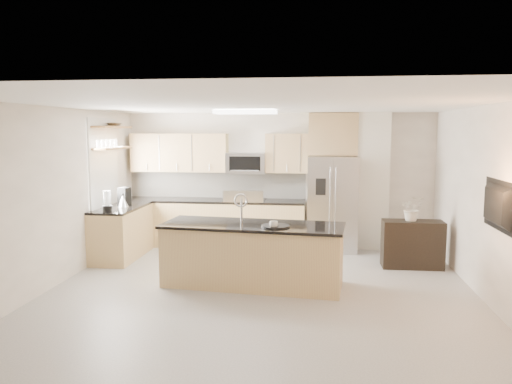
# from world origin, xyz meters

# --- Properties ---
(floor) EXTENTS (6.50, 6.50, 0.00)m
(floor) POSITION_xyz_m (0.00, 0.00, 0.00)
(floor) COLOR #AEAAA6
(floor) RESTS_ON ground
(ceiling) EXTENTS (6.00, 6.50, 0.02)m
(ceiling) POSITION_xyz_m (0.00, 0.00, 2.60)
(ceiling) COLOR white
(ceiling) RESTS_ON wall_back
(wall_back) EXTENTS (6.00, 0.02, 2.60)m
(wall_back) POSITION_xyz_m (0.00, 3.25, 1.30)
(wall_back) COLOR white
(wall_back) RESTS_ON floor
(wall_front) EXTENTS (6.00, 0.02, 2.60)m
(wall_front) POSITION_xyz_m (0.00, -3.25, 1.30)
(wall_front) COLOR white
(wall_front) RESTS_ON floor
(wall_left) EXTENTS (0.02, 6.50, 2.60)m
(wall_left) POSITION_xyz_m (-3.00, 0.00, 1.30)
(wall_left) COLOR white
(wall_left) RESTS_ON floor
(wall_right) EXTENTS (0.02, 6.50, 2.60)m
(wall_right) POSITION_xyz_m (3.00, 0.00, 1.30)
(wall_right) COLOR white
(wall_right) RESTS_ON floor
(back_counter) EXTENTS (3.55, 0.66, 1.44)m
(back_counter) POSITION_xyz_m (-1.23, 2.93, 0.47)
(back_counter) COLOR tan
(back_counter) RESTS_ON floor
(left_counter) EXTENTS (0.66, 1.50, 0.92)m
(left_counter) POSITION_xyz_m (-2.67, 1.85, 0.46)
(left_counter) COLOR tan
(left_counter) RESTS_ON floor
(range) EXTENTS (0.76, 0.64, 1.14)m
(range) POSITION_xyz_m (-0.60, 2.92, 0.47)
(range) COLOR black
(range) RESTS_ON floor
(upper_cabinets) EXTENTS (3.50, 0.33, 0.75)m
(upper_cabinets) POSITION_xyz_m (-1.30, 3.09, 1.83)
(upper_cabinets) COLOR tan
(upper_cabinets) RESTS_ON wall_back
(microwave) EXTENTS (0.76, 0.40, 0.40)m
(microwave) POSITION_xyz_m (-0.60, 3.04, 1.63)
(microwave) COLOR #A8A8AA
(microwave) RESTS_ON upper_cabinets
(refrigerator) EXTENTS (0.92, 0.78, 1.78)m
(refrigerator) POSITION_xyz_m (1.06, 2.87, 0.89)
(refrigerator) COLOR #A8A8AA
(refrigerator) RESTS_ON floor
(partition_column) EXTENTS (0.60, 0.30, 2.60)m
(partition_column) POSITION_xyz_m (1.82, 3.10, 1.30)
(partition_column) COLOR silver
(partition_column) RESTS_ON floor
(window) EXTENTS (0.04, 1.15, 1.65)m
(window) POSITION_xyz_m (-2.98, 1.85, 1.65)
(window) COLOR white
(window) RESTS_ON wall_left
(shelf_lower) EXTENTS (0.30, 1.20, 0.04)m
(shelf_lower) POSITION_xyz_m (-2.85, 1.95, 1.95)
(shelf_lower) COLOR olive
(shelf_lower) RESTS_ON wall_left
(shelf_upper) EXTENTS (0.30, 1.20, 0.04)m
(shelf_upper) POSITION_xyz_m (-2.85, 1.95, 2.32)
(shelf_upper) COLOR olive
(shelf_upper) RESTS_ON wall_left
(ceiling_fixture) EXTENTS (1.00, 0.50, 0.06)m
(ceiling_fixture) POSITION_xyz_m (-0.40, 1.60, 2.56)
(ceiling_fixture) COLOR white
(ceiling_fixture) RESTS_ON ceiling
(island) EXTENTS (2.71, 1.20, 1.33)m
(island) POSITION_xyz_m (-0.15, 0.53, 0.46)
(island) COLOR tan
(island) RESTS_ON floor
(credenza) EXTENTS (0.99, 0.42, 0.78)m
(credenza) POSITION_xyz_m (2.35, 1.79, 0.39)
(credenza) COLOR black
(credenza) RESTS_ON floor
(cup) EXTENTS (0.15, 0.15, 0.10)m
(cup) POSITION_xyz_m (0.18, 0.28, 0.96)
(cup) COLOR white
(cup) RESTS_ON island
(platter) EXTENTS (0.46, 0.46, 0.02)m
(platter) POSITION_xyz_m (0.20, 0.36, 0.92)
(platter) COLOR black
(platter) RESTS_ON island
(blender) EXTENTS (0.15, 0.15, 0.35)m
(blender) POSITION_xyz_m (-2.67, 1.27, 1.07)
(blender) COLOR black
(blender) RESTS_ON left_counter
(kettle) EXTENTS (0.19, 0.19, 0.24)m
(kettle) POSITION_xyz_m (-2.62, 1.82, 1.03)
(kettle) COLOR #A8A8AA
(kettle) RESTS_ON left_counter
(coffee_maker) EXTENTS (0.20, 0.23, 0.32)m
(coffee_maker) POSITION_xyz_m (-2.70, 2.06, 1.07)
(coffee_maker) COLOR black
(coffee_maker) RESTS_ON left_counter
(bowl) EXTENTS (0.36, 0.36, 0.08)m
(bowl) POSITION_xyz_m (-2.85, 2.09, 2.38)
(bowl) COLOR #A8A8AA
(bowl) RESTS_ON shelf_upper
(flower_vase) EXTENTS (0.56, 0.48, 0.61)m
(flower_vase) POSITION_xyz_m (2.33, 1.80, 1.09)
(flower_vase) COLOR beige
(flower_vase) RESTS_ON credenza
(television) EXTENTS (0.14, 1.08, 0.62)m
(television) POSITION_xyz_m (2.91, -0.20, 1.35)
(television) COLOR black
(television) RESTS_ON wall_right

